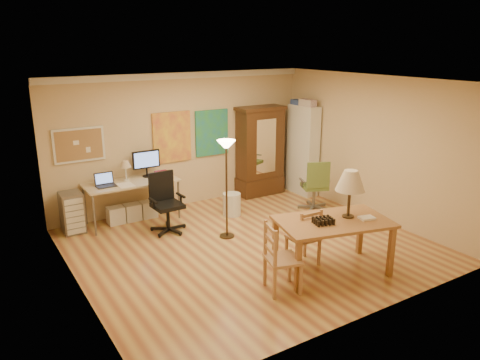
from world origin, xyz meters
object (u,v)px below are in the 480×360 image
dining_table (340,209)px  office_chair_green (314,196)px  computer_desk (133,196)px  bookshelf (303,150)px  armoire (260,157)px  office_chair_black (167,216)px

dining_table → office_chair_green: size_ratio=1.74×
computer_desk → bookshelf: bearing=-5.4°
computer_desk → armoire: size_ratio=0.88×
office_chair_black → office_chair_green: (2.97, -0.54, -0.01)m
dining_table → office_chair_black: size_ratio=1.68×
office_chair_black → bookshelf: bookshelf is taller
office_chair_green → armoire: bearing=103.6°
computer_desk → office_chair_green: size_ratio=1.66×
bookshelf → dining_table: bearing=-121.2°
office_chair_green → bookshelf: (0.48, 1.00, 0.70)m
office_chair_green → office_chair_black: bearing=169.8°
armoire → bookshelf: (0.83, -0.44, 0.13)m
office_chair_green → bookshelf: 1.31m
dining_table → armoire: bearing=73.3°
dining_table → office_chair_black: dining_table is taller
office_chair_black → bookshelf: (3.45, 0.47, 0.69)m
office_chair_black → armoire: 2.83m
dining_table → computer_desk: size_ratio=1.05×
computer_desk → bookshelf: size_ratio=0.87×
dining_table → office_chair_green: bearing=56.5°
bookshelf → computer_desk: bearing=174.6°
armoire → computer_desk: bearing=-178.4°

